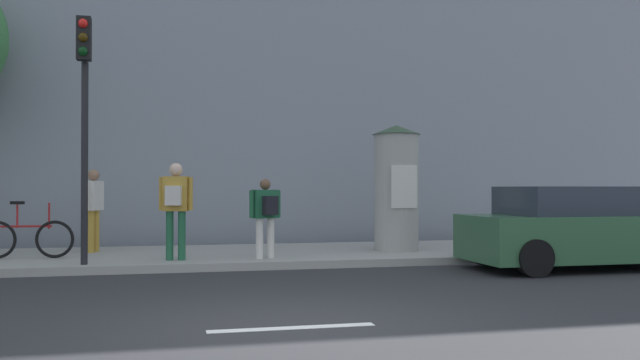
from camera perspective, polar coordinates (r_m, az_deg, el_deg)
name	(u,v)px	position (r m, az deg, el deg)	size (l,w,h in m)	color
ground_plane	(292,328)	(7.25, -2.40, -12.52)	(80.00, 80.00, 0.00)	#2B2B2D
sidewalk_curb	(229,256)	(14.11, -7.77, -6.45)	(36.00, 4.00, 0.15)	#9E9B93
lane_markings	(292,328)	(7.25, -2.40, -12.49)	(25.80, 0.16, 0.01)	silver
building_backdrop	(213,37)	(19.49, -9.16, 11.96)	(36.00, 5.00, 11.52)	gray
traffic_light	(84,99)	(12.39, -19.50, 6.56)	(0.24, 0.45, 4.30)	black
poster_column	(396,187)	(14.43, 6.55, -0.59)	(1.04, 1.04, 2.70)	#9E9B93
pedestrian_with_bag	(93,203)	(14.76, -18.78, -1.87)	(0.39, 0.62, 1.73)	#B78C33
pedestrian_with_backpack	(176,202)	(12.67, -12.23, -1.82)	(0.62, 0.46, 1.80)	#1E5938
pedestrian_in_dark_shirt	(266,211)	(12.79, -4.66, -2.63)	(0.63, 0.50, 1.52)	silver
bicycle_leaning	(26,238)	(13.91, -23.83, -4.55)	(1.77, 0.22, 1.09)	black
parked_car_silver	(583,229)	(13.24, 21.51, -3.92)	(4.43, 1.93, 1.52)	#2D5938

